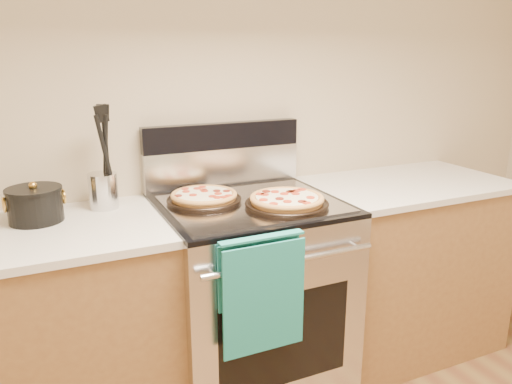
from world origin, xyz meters
name	(u,v)px	position (x,y,z in m)	size (l,w,h in m)	color
wall_back	(219,94)	(0.00, 2.00, 1.35)	(4.00, 4.00, 0.00)	tan
range_body	(250,302)	(0.00, 1.65, 0.45)	(0.76, 0.68, 0.90)	#B7B7BC
oven_window	(285,339)	(0.00, 1.31, 0.45)	(0.56, 0.01, 0.40)	black
cooktop	(250,205)	(0.00, 1.65, 0.91)	(0.76, 0.68, 0.02)	black
backsplash_lower	(223,167)	(0.00, 1.96, 1.01)	(0.76, 0.06, 0.18)	silver
backsplash_upper	(223,136)	(0.00, 1.96, 1.16)	(0.76, 0.06, 0.12)	black
oven_handle	(291,261)	(0.00, 1.27, 0.80)	(0.03, 0.03, 0.70)	silver
dish_towel	(262,292)	(-0.12, 1.27, 0.70)	(0.32, 0.05, 0.42)	#18757C
foil_sheet	(253,204)	(0.00, 1.62, 0.92)	(0.70, 0.55, 0.01)	gray
cabinet_left	(39,347)	(-0.88, 1.68, 0.44)	(1.00, 0.62, 0.88)	brown
countertop_left	(24,237)	(-0.88, 1.68, 0.90)	(1.02, 0.64, 0.03)	beige
cabinet_right	(400,267)	(0.88, 1.68, 0.44)	(1.00, 0.62, 0.88)	brown
countertop_right	(407,184)	(0.88, 1.68, 0.90)	(1.02, 0.64, 0.03)	beige
pepperoni_pizza_back	(204,197)	(-0.18, 1.72, 0.95)	(0.31, 0.31, 0.04)	#A97033
pepperoni_pizza_front	(287,201)	(0.11, 1.52, 0.95)	(0.34, 0.34, 0.05)	#A97033
utensil_crock	(103,191)	(-0.57, 1.86, 0.98)	(0.12, 0.12, 0.15)	silver
saucepan	(35,206)	(-0.83, 1.80, 0.97)	(0.20, 0.20, 0.12)	black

